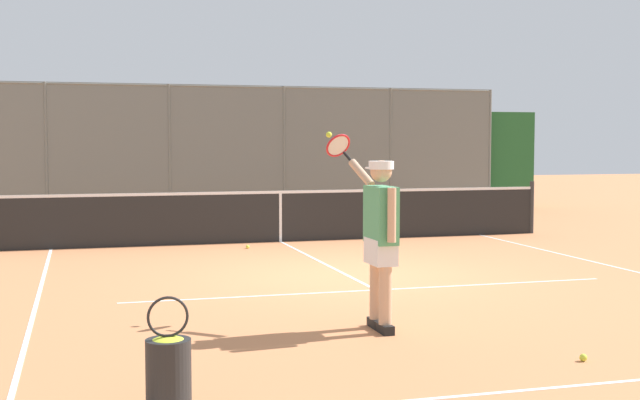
% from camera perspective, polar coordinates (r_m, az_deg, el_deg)
% --- Properties ---
extents(ground_plane, '(60.00, 60.00, 0.00)m').
position_cam_1_polar(ground_plane, '(11.99, 1.86, -5.11)').
color(ground_plane, '#C67A4C').
extents(court_line_markings, '(8.31, 9.80, 0.01)m').
position_cam_1_polar(court_line_markings, '(10.57, 4.38, -6.35)').
color(court_line_markings, white).
rests_on(court_line_markings, ground).
extents(fence_backdrop, '(17.64, 1.37, 3.30)m').
position_cam_1_polar(fence_backdrop, '(22.20, -6.49, 2.57)').
color(fence_backdrop, slate).
rests_on(fence_backdrop, ground).
extents(tennis_net, '(10.68, 0.09, 1.07)m').
position_cam_1_polar(tennis_net, '(15.92, -2.69, -1.05)').
color(tennis_net, '#2D2D2D').
rests_on(tennis_net, ground).
extents(tennis_player, '(0.48, 1.41, 2.00)m').
position_cam_1_polar(tennis_player, '(8.47, 4.05, -2.06)').
color(tennis_player, black).
rests_on(tennis_player, ground).
extents(tennis_ball_mid_court, '(0.07, 0.07, 0.07)m').
position_cam_1_polar(tennis_ball_mid_court, '(7.77, 17.33, -10.11)').
color(tennis_ball_mid_court, '#C1D138').
rests_on(tennis_ball_mid_court, ground).
extents(tennis_ball_near_net, '(0.07, 0.07, 0.07)m').
position_cam_1_polar(tennis_ball_near_net, '(14.99, -4.90, -3.15)').
color(tennis_ball_near_net, '#D6E042').
rests_on(tennis_ball_near_net, ground).
extents(ball_basket, '(0.32, 0.32, 0.83)m').
position_cam_1_polar(ball_basket, '(6.13, -10.18, -11.25)').
color(ball_basket, black).
rests_on(ball_basket, ground).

